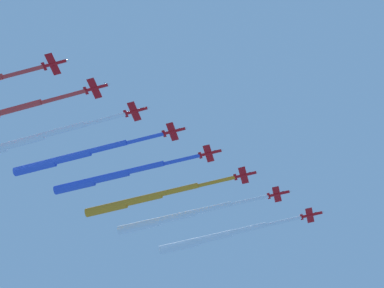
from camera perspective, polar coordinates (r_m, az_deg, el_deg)
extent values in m
cylinder|color=red|center=(215.76, 12.84, -7.54)|extent=(9.09, 2.61, 1.31)
cone|color=white|center=(216.15, 14.14, -7.21)|extent=(1.47, 1.42, 1.24)
cylinder|color=black|center=(215.50, 11.61, -7.86)|extent=(0.74, 1.06, 0.98)
ellipsoid|color=black|center=(216.21, 13.32, -7.32)|extent=(2.01, 1.15, 0.82)
cube|color=red|center=(215.69, 12.70, -7.59)|extent=(3.88, 8.55, 1.90)
cube|color=white|center=(218.61, 12.82, -8.24)|extent=(2.38, 1.03, 0.25)
cube|color=white|center=(212.89, 12.57, -6.89)|extent=(2.38, 1.03, 0.25)
cube|color=red|center=(215.54, 11.86, -7.79)|extent=(1.55, 3.28, 0.77)
cube|color=white|center=(216.18, 11.80, -7.62)|extent=(1.46, 0.72, 1.88)
cylinder|color=white|center=(215.30, 9.67, -8.35)|extent=(16.52, 4.05, 1.66)
cylinder|color=white|center=(215.42, 5.91, -9.21)|extent=(16.64, 4.87, 2.49)
cylinder|color=white|center=(217.02, 2.21, -10.14)|extent=(16.76, 5.69, 3.33)
cylinder|color=white|center=(219.55, -1.45, -11.03)|extent=(16.89, 6.52, 4.16)
cylinder|color=red|center=(209.52, 9.37, -5.39)|extent=(9.09, 2.71, 1.31)
cone|color=white|center=(209.70, 10.71, -5.06)|extent=(1.48, 1.43, 1.24)
cylinder|color=black|center=(209.47, 8.10, -5.69)|extent=(0.75, 1.06, 0.98)
ellipsoid|color=black|center=(209.91, 9.87, -5.17)|extent=(2.02, 1.18, 0.83)
cube|color=red|center=(209.48, 9.22, -5.43)|extent=(3.97, 8.56, 1.93)
cube|color=white|center=(212.28, 9.38, -6.13)|extent=(2.38, 1.06, 0.25)
cube|color=white|center=(206.81, 9.06, -4.69)|extent=(2.38, 1.06, 0.25)
cube|color=red|center=(209.47, 8.36, -5.63)|extent=(1.58, 3.28, 0.78)
cube|color=white|center=(210.14, 8.31, -5.45)|extent=(1.46, 0.74, 1.88)
cylinder|color=white|center=(209.61, 6.00, -6.18)|extent=(17.37, 4.38, 1.67)
cylinder|color=white|center=(210.49, 1.96, -7.04)|extent=(17.50, 5.20, 2.50)
cylinder|color=white|center=(212.94, -1.98, -7.99)|extent=(17.63, 6.02, 3.33)
cylinder|color=white|center=(216.43, -5.84, -8.87)|extent=(17.76, 6.85, 4.17)
cylinder|color=red|center=(202.66, 5.78, -3.37)|extent=(9.09, 2.64, 1.28)
cone|color=white|center=(202.56, 7.17, -3.04)|extent=(1.47, 1.40, 1.22)
cylinder|color=black|center=(202.87, 4.47, -3.68)|extent=(0.74, 1.04, 0.96)
ellipsoid|color=black|center=(202.96, 6.31, -3.16)|extent=(2.01, 1.15, 0.81)
cube|color=red|center=(202.64, 5.63, -3.42)|extent=(3.94, 8.60, 1.64)
cube|color=white|center=(205.21, 5.84, -4.19)|extent=(2.38, 1.05, 0.22)
cube|color=white|center=(200.22, 5.41, -2.60)|extent=(2.38, 1.05, 0.22)
cube|color=red|center=(202.82, 4.74, -3.62)|extent=(1.57, 3.30, 0.67)
cube|color=white|center=(203.54, 4.71, -3.45)|extent=(1.45, 0.67, 1.89)
cylinder|color=orange|center=(203.44, 2.37, -4.18)|extent=(17.00, 4.20, 1.63)
cylinder|color=orange|center=(205.14, -1.66, -5.05)|extent=(17.13, 5.00, 2.44)
cylinder|color=orange|center=(208.33, -5.55, -6.02)|extent=(17.25, 5.81, 3.26)
cylinder|color=orange|center=(212.51, -9.32, -6.93)|extent=(17.37, 6.61, 4.07)
cylinder|color=red|center=(198.34, 1.96, -1.00)|extent=(9.09, 2.73, 1.32)
cone|color=white|center=(197.98, 3.38, -0.67)|extent=(1.48, 1.44, 1.25)
cylinder|color=black|center=(198.79, 0.63, -1.31)|extent=(0.75, 1.07, 0.99)
ellipsoid|color=black|center=(198.54, 2.51, -0.78)|extent=(2.02, 1.18, 0.83)
cube|color=red|center=(198.34, 1.81, -1.04)|extent=(3.98, 8.55, 1.98)
cube|color=white|center=(200.87, 2.06, -1.84)|extent=(2.38, 1.06, 0.25)
cube|color=white|center=(195.97, 1.55, -0.20)|extent=(2.38, 1.06, 0.25)
cube|color=red|center=(198.69, 0.90, -1.25)|extent=(1.59, 3.28, 0.80)
cube|color=white|center=(199.42, 0.89, -1.07)|extent=(1.47, 0.75, 1.88)
cylinder|color=blue|center=(199.72, -1.42, -1.79)|extent=(16.38, 4.25, 1.67)
cylinder|color=blue|center=(202.07, -5.33, -2.63)|extent=(16.51, 5.08, 2.51)
cylinder|color=blue|center=(205.81, -9.07, -3.57)|extent=(16.64, 5.91, 3.35)
cylinder|color=blue|center=(210.46, -12.66, -4.46)|extent=(16.78, 6.73, 4.18)
cylinder|color=red|center=(194.73, -2.00, 1.40)|extent=(9.09, 2.65, 1.30)
cone|color=white|center=(194.07, -0.57, 1.75)|extent=(1.47, 1.42, 1.24)
cylinder|color=black|center=(195.48, -3.34, 1.06)|extent=(0.74, 1.06, 0.98)
ellipsoid|color=black|center=(194.83, -1.44, 1.62)|extent=(2.01, 1.16, 0.82)
cube|color=red|center=(194.77, -2.15, 1.35)|extent=(3.92, 8.56, 1.86)
cube|color=white|center=(197.06, -1.84, 0.50)|extent=(2.38, 1.04, 0.24)
cube|color=white|center=(192.64, -2.47, 2.24)|extent=(2.38, 1.04, 0.24)
cube|color=red|center=(195.32, -3.06, 1.13)|extent=(1.56, 3.28, 0.75)
cube|color=white|center=(196.08, -3.07, 1.30)|extent=(1.46, 0.71, 1.88)
cylinder|color=blue|center=(196.89, -5.44, 0.54)|extent=(16.75, 4.16, 1.66)
cylinder|color=blue|center=(200.21, -9.41, -0.39)|extent=(16.88, 4.98, 2.49)
cylinder|color=blue|center=(204.90, -13.16, -1.43)|extent=(17.00, 5.80, 3.31)
cylinder|color=blue|center=(210.50, -16.73, -2.41)|extent=(17.13, 6.62, 4.14)
cylinder|color=red|center=(190.31, -6.16, 3.59)|extent=(9.09, 2.54, 1.31)
cone|color=white|center=(189.32, -4.71, 3.99)|extent=(1.46, 1.41, 1.24)
cylinder|color=black|center=(191.35, -7.50, 3.22)|extent=(0.73, 1.05, 0.98)
ellipsoid|color=black|center=(190.29, -5.59, 3.82)|extent=(2.00, 1.14, 0.82)
cube|color=red|center=(190.38, -6.31, 3.54)|extent=(3.82, 8.54, 1.90)
cube|color=white|center=(192.48, -5.93, 2.65)|extent=(2.38, 1.02, 0.24)
cube|color=white|center=(188.44, -6.70, 4.47)|extent=(2.38, 1.02, 0.24)
cube|color=red|center=(191.13, -7.23, 3.29)|extent=(1.53, 3.27, 0.77)
cube|color=white|center=(191.91, -7.21, 3.45)|extent=(1.46, 0.71, 1.88)
cylinder|color=white|center=(193.44, -9.79, 2.58)|extent=(18.34, 4.18, 1.66)
cylinder|color=white|center=(198.21, -14.09, 1.45)|extent=(18.45, 5.00, 2.49)
cylinder|color=white|center=(204.46, -18.06, 0.21)|extent=(18.57, 5.83, 3.33)
cylinder|color=red|center=(188.69, -10.42, 6.02)|extent=(9.09, 2.60, 1.30)
cone|color=white|center=(187.41, -8.98, 6.43)|extent=(1.47, 1.42, 1.24)
cylinder|color=black|center=(190.00, -11.76, 5.63)|extent=(0.74, 1.06, 0.98)
ellipsoid|color=black|center=(188.57, -9.85, 6.26)|extent=(2.01, 1.15, 0.82)
cube|color=red|center=(188.79, -10.58, 5.97)|extent=(3.87, 8.55, 1.88)
cube|color=white|center=(190.66, -10.15, 5.05)|extent=(2.38, 1.03, 0.24)
cube|color=white|center=(187.09, -11.01, 6.93)|extent=(2.38, 1.03, 0.24)
cube|color=red|center=(189.72, -11.49, 5.71)|extent=(1.55, 3.28, 0.76)
cube|color=white|center=(190.52, -11.46, 5.86)|extent=(1.46, 0.71, 1.88)
cylinder|color=red|center=(192.70, -14.16, 4.92)|extent=(19.49, 4.48, 1.66)
cylinder|color=red|center=(198.78, -18.62, 3.66)|extent=(19.61, 5.30, 2.49)
cylinder|color=red|center=(188.57, -14.76, 8.45)|extent=(9.09, 2.72, 1.29)
cone|color=white|center=(187.02, -13.34, 8.88)|extent=(1.48, 1.42, 1.23)
cylinder|color=black|center=(190.13, -16.07, 8.05)|extent=(0.75, 1.05, 0.97)
ellipsoid|color=black|center=(188.35, -14.19, 8.69)|extent=(2.02, 1.17, 0.81)
cube|color=red|center=(188.69, -14.92, 8.40)|extent=(3.99, 8.59, 1.76)
cube|color=white|center=(190.30, -14.45, 7.44)|extent=(2.38, 1.07, 0.23)
cube|color=white|center=(187.28, -15.38, 9.39)|extent=(2.38, 1.07, 0.23)
cube|color=red|center=(189.80, -15.81, 8.13)|extent=(1.59, 3.29, 0.72)
cube|color=white|center=(190.62, -15.76, 8.27)|extent=(1.46, 0.70, 1.89)
cylinder|color=red|center=(192.99, -18.22, 7.39)|extent=(17.70, 4.46, 1.64)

